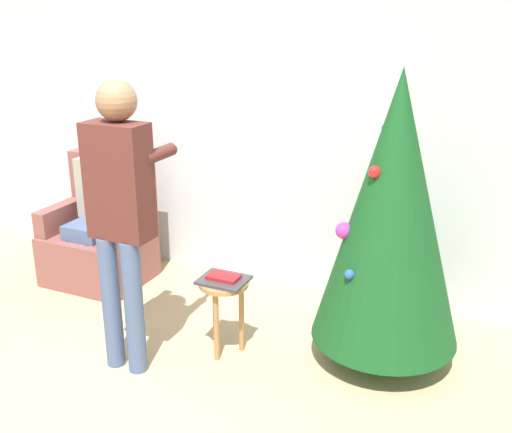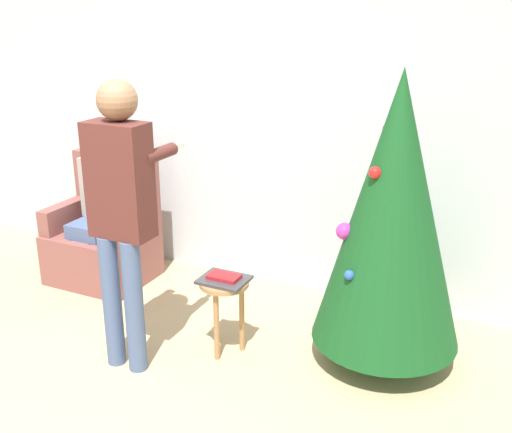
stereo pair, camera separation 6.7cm
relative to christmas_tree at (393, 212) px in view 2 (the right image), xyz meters
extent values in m
plane|color=tan|center=(-1.37, -1.42, -1.03)|extent=(14.00, 14.00, 0.00)
cube|color=silver|center=(-1.37, 0.81, 0.32)|extent=(8.00, 0.06, 2.70)
cylinder|color=brown|center=(0.00, 0.00, -0.95)|extent=(0.10, 0.10, 0.16)
cone|color=#144C1E|center=(0.00, 0.00, 0.00)|extent=(0.94, 0.94, 1.74)
sphere|color=#B23399|center=(-0.27, -0.11, -0.13)|extent=(0.11, 0.11, 0.11)
sphere|color=#2856B2|center=(-0.17, -0.29, -0.34)|extent=(0.06, 0.06, 0.06)
sphere|color=#2856B2|center=(-0.09, 0.07, 0.49)|extent=(0.06, 0.06, 0.06)
sphere|color=red|center=(-0.09, -0.15, 0.27)|extent=(0.07, 0.07, 0.07)
cube|color=brown|center=(-2.47, 0.19, -0.82)|extent=(0.79, 0.66, 0.43)
cube|color=brown|center=(-2.47, 0.45, -0.29)|extent=(0.79, 0.14, 0.62)
cube|color=brown|center=(-2.81, 0.19, -0.50)|extent=(0.12, 0.59, 0.22)
cube|color=brown|center=(-2.13, 0.19, -0.50)|extent=(0.12, 0.59, 0.22)
cylinder|color=#475B84|center=(-2.57, -0.01, -0.82)|extent=(0.11, 0.11, 0.43)
cylinder|color=#475B84|center=(-2.37, -0.01, -0.82)|extent=(0.11, 0.11, 0.43)
cube|color=#475B84|center=(-2.47, 0.14, -0.54)|extent=(0.32, 0.40, 0.12)
cube|color=gray|center=(-2.47, 0.29, -0.23)|extent=(0.36, 0.20, 0.50)
sphere|color=#936B4C|center=(-2.47, 0.29, 0.12)|extent=(0.20, 0.20, 0.20)
cylinder|color=#475B84|center=(-1.56, -0.80, -0.59)|extent=(0.12, 0.12, 0.89)
cylinder|color=#475B84|center=(-1.39, -0.80, -0.59)|extent=(0.12, 0.12, 0.89)
cube|color=#562823|center=(-1.48, -0.74, 0.21)|extent=(0.38, 0.20, 0.70)
sphere|color=#936B4C|center=(-1.48, -0.70, 0.68)|extent=(0.24, 0.24, 0.24)
cylinder|color=#562823|center=(-1.64, -0.55, 0.35)|extent=(0.08, 0.30, 0.08)
cylinder|color=#562823|center=(-1.32, -0.55, 0.35)|extent=(0.08, 0.30, 0.08)
cube|color=white|center=(-1.32, -0.36, 0.35)|extent=(0.04, 0.14, 0.04)
cylinder|color=#A37547|center=(-0.99, -0.37, -0.53)|extent=(0.33, 0.33, 0.03)
cylinder|color=#A37547|center=(-0.99, -0.48, -0.78)|extent=(0.04, 0.04, 0.49)
cylinder|color=#A37547|center=(-0.89, -0.31, -0.78)|extent=(0.04, 0.04, 0.49)
cylinder|color=#A37547|center=(-1.09, -0.31, -0.78)|extent=(0.04, 0.04, 0.49)
cube|color=#38383D|center=(-0.99, -0.37, -0.50)|extent=(0.31, 0.25, 0.02)
cube|color=#B21E23|center=(-0.99, -0.37, -0.48)|extent=(0.21, 0.12, 0.02)
camera|label=1|loc=(0.67, -3.51, 1.19)|focal=42.00mm
camera|label=2|loc=(0.73, -3.48, 1.19)|focal=42.00mm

